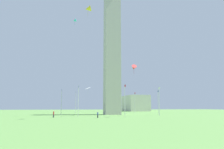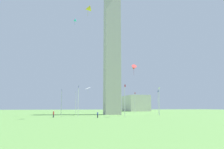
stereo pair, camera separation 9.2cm
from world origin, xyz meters
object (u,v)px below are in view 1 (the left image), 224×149
(obelisk_monument, at_px, (112,46))
(flagpole_sw, at_px, (76,101))
(flagpole_w, at_px, (61,101))
(person_blue_shirt, at_px, (98,115))
(person_red_shirt, at_px, (54,114))
(flagpole_se, at_px, (135,102))
(flagpole_nw, at_px, (78,99))
(kite_red_delta, at_px, (134,68))
(kite_white_diamond, at_px, (88,88))
(flagpole_s, at_px, (104,102))
(flagpole_n, at_px, (125,99))
(kite_cyan_delta, at_px, (75,20))
(flagpole_ne, at_px, (159,100))
(flagpole_e, at_px, (158,101))
(distant_building, at_px, (135,103))
(kite_yellow_delta, at_px, (88,9))

(obelisk_monument, relative_size, flagpole_sw, 5.68)
(obelisk_monument, xyz_separation_m, flagpole_w, (0.05, -17.86, -20.75))
(person_blue_shirt, bearing_deg, person_red_shirt, 92.73)
(flagpole_se, relative_size, flagpole_nw, 1.00)
(flagpole_nw, distance_m, kite_red_delta, 18.57)
(flagpole_w, xyz_separation_m, kite_white_diamond, (4.25, 8.75, 4.03))
(flagpole_s, bearing_deg, kite_white_diamond, -22.38)
(flagpole_s, bearing_deg, obelisk_monument, -0.00)
(flagpole_w, height_order, kite_white_diamond, kite_white_diamond)
(flagpole_s, xyz_separation_m, person_red_shirt, (35.35, -19.10, -4.03))
(person_blue_shirt, relative_size, person_red_shirt, 0.90)
(kite_white_diamond, bearing_deg, flagpole_n, 33.79)
(flagpole_s, xyz_separation_m, kite_cyan_delta, (24.34, -14.23, 26.76))
(flagpole_s, bearing_deg, kite_cyan_delta, -30.32)
(kite_red_delta, bearing_deg, flagpole_ne, 119.56)
(flagpole_e, bearing_deg, flagpole_s, -135.00)
(person_blue_shirt, relative_size, kite_red_delta, 0.54)
(kite_cyan_delta, bearing_deg, obelisk_monument, 114.66)
(flagpole_sw, bearing_deg, obelisk_monument, 45.12)
(flagpole_nw, xyz_separation_m, distant_building, (-67.03, 38.96, -0.02))
(obelisk_monument, height_order, flagpole_e, obelisk_monument)
(flagpole_s, bearing_deg, kite_yellow_delta, -14.91)
(person_red_shirt, bearing_deg, flagpole_nw, -35.25)
(obelisk_monument, height_order, flagpole_n, obelisk_monument)
(flagpole_s, relative_size, kite_yellow_delta, 3.05)
(kite_yellow_delta, distance_m, distant_building, 90.12)
(obelisk_monument, distance_m, flagpole_sw, 27.35)
(flagpole_ne, distance_m, flagpole_w, 33.00)
(flagpole_nw, distance_m, person_blue_shirt, 10.38)
(flagpole_s, bearing_deg, flagpole_ne, 22.50)
(flagpole_ne, distance_m, person_red_shirt, 32.35)
(flagpole_s, bearing_deg, distant_building, 144.22)
(obelisk_monument, distance_m, kite_white_diamond, 19.52)
(flagpole_n, relative_size, kite_white_diamond, 3.88)
(flagpole_se, distance_m, flagpole_w, 33.00)
(flagpole_n, distance_m, flagpole_e, 25.26)
(person_blue_shirt, height_order, kite_red_delta, kite_red_delta)
(flagpole_nw, bearing_deg, kite_cyan_delta, -165.36)
(obelisk_monument, bearing_deg, flagpole_nw, -44.88)
(person_red_shirt, bearing_deg, flagpole_n, -73.27)
(obelisk_monument, distance_m, kite_red_delta, 21.99)
(flagpole_ne, xyz_separation_m, person_red_shirt, (4.86, -31.73, -4.03))
(person_blue_shirt, distance_m, kite_white_diamond, 18.61)
(flagpole_w, bearing_deg, flagpole_s, 135.00)
(person_red_shirt, bearing_deg, obelisk_monument, -29.60)
(kite_yellow_delta, bearing_deg, flagpole_nw, -173.20)
(kite_yellow_delta, xyz_separation_m, kite_red_delta, (-6.04, 13.87, -13.67))
(obelisk_monument, xyz_separation_m, kite_red_delta, (18.35, 2.63, -11.82))
(flagpole_sw, bearing_deg, flagpole_e, 67.50)
(kite_red_delta, xyz_separation_m, distant_building, (-72.70, 23.70, -8.94))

